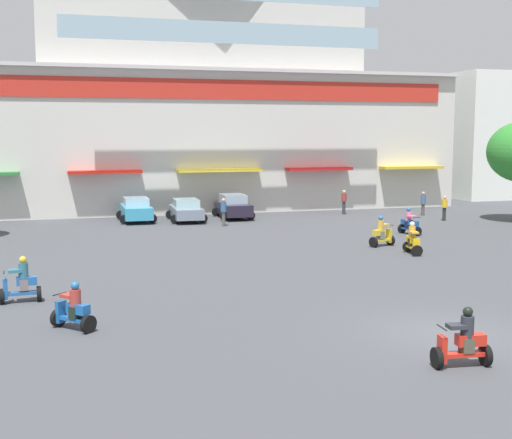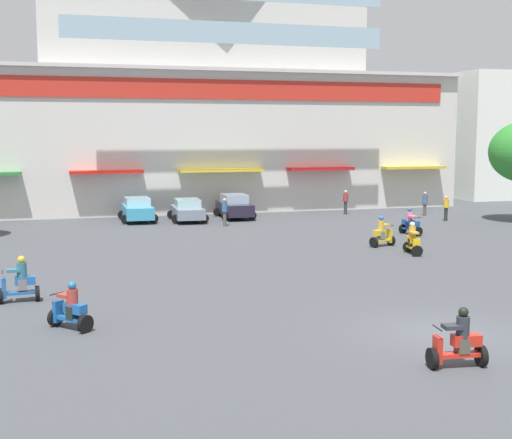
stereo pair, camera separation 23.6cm
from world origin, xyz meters
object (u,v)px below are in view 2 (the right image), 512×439
Objects in this scene: scooter_rider_8 at (70,310)px; pedestrian_2 at (346,200)px; scooter_rider_3 at (410,224)px; pedestrian_0 at (425,202)px; pedestrian_3 at (225,210)px; parked_car_1 at (187,210)px; pedestrian_4 at (446,207)px; scooter_rider_6 at (413,241)px; scooter_rider_0 at (382,234)px; parked_car_2 at (234,206)px; scooter_rider_2 at (19,283)px; scooter_rider_4 at (458,343)px; parked_car_0 at (137,209)px.

pedestrian_2 is at bearing 52.13° from scooter_rider_8.
pedestrian_0 is (5.27, 7.78, 0.31)m from scooter_rider_3.
pedestrian_3 is (9.24, 20.38, 0.40)m from scooter_rider_8.
scooter_rider_8 is (-18.48, -14.19, -0.03)m from scooter_rider_3.
pedestrian_2 is at bearing 3.78° from parked_car_1.
pedestrian_4 is at bearing 38.90° from scooter_rider_8.
scooter_rider_6 is 15.74m from pedestrian_0.
scooter_rider_6 is at bearing -61.42° from parked_car_1.
scooter_rider_8 is at bearing -144.24° from scooter_rider_0.
parked_car_2 reaches higher than scooter_rider_6.
pedestrian_2 is (3.21, 15.64, 0.35)m from scooter_rider_6.
scooter_rider_6 is at bearing -121.30° from pedestrian_0.
pedestrian_3 is at bearing 56.72° from scooter_rider_2.
scooter_rider_6 reaches higher than scooter_rider_8.
pedestrian_4 is at bearing -46.12° from pedestrian_2.
pedestrian_2 is at bearing 78.39° from scooter_rider_6.
pedestrian_3 reaches higher than parked_car_1.
parked_car_2 is 2.59× the size of scooter_rider_0.
scooter_rider_0 is 11.17m from pedestrian_3.
pedestrian_3 is at bearing -173.75° from pedestrian_0.
scooter_rider_0 is at bearing -127.82° from pedestrian_0.
scooter_rider_4 reaches higher than scooter_rider_8.
pedestrian_4 is (8.09, 10.57, 0.30)m from scooter_rider_6.
scooter_rider_3 is 1.06× the size of scooter_rider_8.
pedestrian_4 is (19.33, -5.04, 0.15)m from parked_car_0.
parked_car_0 is 14.45m from pedestrian_2.
scooter_rider_2 is 4.15m from scooter_rider_8.
scooter_rider_0 is 1.09× the size of scooter_rider_8.
parked_car_0 is at bearing 179.75° from parked_car_2.
scooter_rider_6 is at bearing 15.33° from scooter_rider_2.
pedestrian_3 is at bearing -37.44° from parked_car_0.
pedestrian_2 is (3.60, 13.23, 0.32)m from scooter_rider_0.
parked_car_0 reaches higher than scooter_rider_8.
pedestrian_2 is (14.45, 0.03, 0.19)m from parked_car_0.
pedestrian_3 is (-1.52, -3.72, 0.19)m from parked_car_2.
pedestrian_2 is (0.31, 9.98, 0.35)m from scooter_rider_3.
parked_car_0 is at bearing 129.42° from scooter_rider_0.
scooter_rider_2 is at bearing -164.67° from scooter_rider_6.
pedestrian_4 reaches higher than scooter_rider_4.
pedestrian_0 is 14.60m from pedestrian_3.
scooter_rider_8 is at bearing -127.87° from pedestrian_2.
pedestrian_0 is at bearing 6.25° from pedestrian_3.
parked_car_2 is at bearing -179.58° from pedestrian_2.
parked_car_1 is at bearing -176.22° from pedestrian_2.
scooter_rider_0 is 18.72m from scooter_rider_8.
parked_car_2 is 23.78m from scooter_rider_2.
scooter_rider_2 is (-12.40, -20.29, -0.14)m from parked_car_2.
scooter_rider_2 is at bearing -152.72° from scooter_rider_3.
pedestrian_4 reaches higher than parked_car_1.
scooter_rider_3 is at bearing 62.82° from scooter_rider_6.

